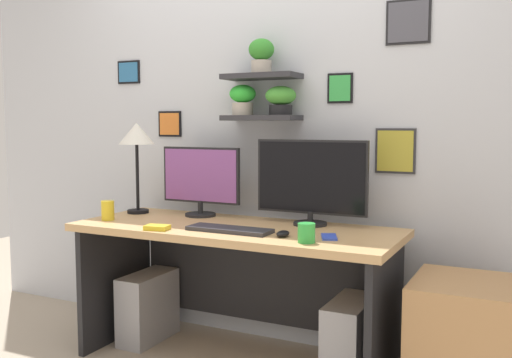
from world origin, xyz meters
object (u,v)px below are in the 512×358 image
(desk_lamp, at_px, (137,139))
(scissors_tray, at_px, (157,228))
(desk, at_px, (240,262))
(water_cup, at_px, (108,210))
(computer_tower_right, at_px, (350,344))
(monitor_right, at_px, (311,180))
(keyboard, at_px, (229,229))
(drawer_cabinet, at_px, (462,345))
(computer_tower_left, at_px, (148,307))
(coffee_mug, at_px, (306,233))
(computer_mouse, at_px, (283,234))
(cell_phone, at_px, (329,237))
(monitor_left, at_px, (201,179))

(desk_lamp, height_order, scissors_tray, desk_lamp)
(desk, bearing_deg, water_cup, -164.71)
(desk_lamp, distance_m, computer_tower_right, 1.70)
(scissors_tray, xyz_separation_m, computer_tower_right, (0.94, 0.27, -0.55))
(monitor_right, distance_m, keyboard, 0.52)
(drawer_cabinet, relative_size, computer_tower_left, 1.47)
(keyboard, distance_m, desk_lamp, 0.95)
(coffee_mug, bearing_deg, keyboard, 169.38)
(coffee_mug, bearing_deg, computer_tower_left, 165.37)
(monitor_right, distance_m, coffee_mug, 0.51)
(computer_mouse, bearing_deg, desk_lamp, 165.21)
(drawer_cabinet, bearing_deg, cell_phone, -171.46)
(computer_tower_left, distance_m, computer_tower_right, 1.27)
(desk_lamp, height_order, cell_phone, desk_lamp)
(monitor_right, height_order, cell_phone, monitor_right)
(scissors_tray, xyz_separation_m, computer_tower_left, (-0.32, 0.33, -0.56))
(monitor_right, bearing_deg, drawer_cabinet, -14.11)
(monitor_left, bearing_deg, computer_tower_right, -12.29)
(cell_phone, relative_size, coffee_mug, 1.56)
(drawer_cabinet, height_order, computer_tower_right, drawer_cabinet)
(monitor_left, bearing_deg, monitor_right, 0.02)
(monitor_left, distance_m, keyboard, 0.57)
(desk, height_order, cell_phone, cell_phone)
(water_cup, bearing_deg, desk_lamp, 91.97)
(desk_lamp, bearing_deg, drawer_cabinet, -3.76)
(monitor_left, height_order, desk_lamp, desk_lamp)
(water_cup, height_order, drawer_cabinet, water_cup)
(coffee_mug, bearing_deg, computer_tower_right, 58.05)
(monitor_left, relative_size, computer_tower_left, 1.25)
(water_cup, bearing_deg, scissors_tray, -16.17)
(cell_phone, height_order, drawer_cabinet, cell_phone)
(desk, height_order, drawer_cabinet, desk)
(computer_mouse, height_order, desk_lamp, desk_lamp)
(keyboard, bearing_deg, scissors_tray, -160.37)
(desk_lamp, relative_size, scissors_tray, 4.55)
(cell_phone, relative_size, computer_tower_left, 0.35)
(water_cup, bearing_deg, keyboard, 0.11)
(monitor_right, relative_size, desk_lamp, 1.13)
(coffee_mug, bearing_deg, computer_mouse, 152.53)
(cell_phone, relative_size, water_cup, 1.27)
(desk_lamp, distance_m, drawer_cabinet, 2.11)
(monitor_right, height_order, keyboard, monitor_right)
(desk_lamp, height_order, computer_tower_right, desk_lamp)
(cell_phone, xyz_separation_m, water_cup, (-1.29, -0.07, 0.05))
(cell_phone, bearing_deg, computer_tower_right, 20.19)
(monitor_left, xyz_separation_m, computer_tower_right, (0.98, -0.21, -0.75))
(keyboard, relative_size, computer_tower_left, 1.09)
(desk, xyz_separation_m, coffee_mug, (0.49, -0.28, 0.25))
(water_cup, bearing_deg, desk, 15.29)
(computer_tower_right, bearing_deg, desk, 175.23)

